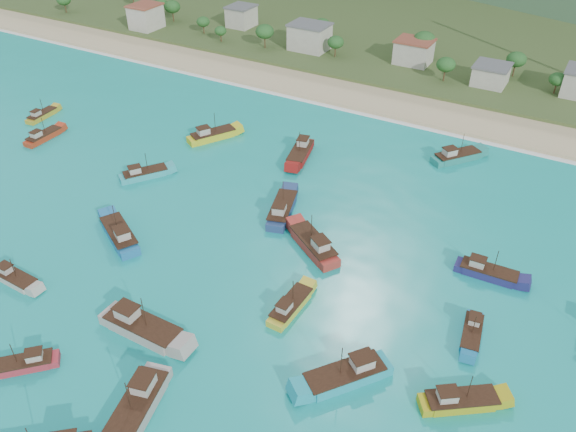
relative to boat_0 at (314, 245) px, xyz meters
The scene contains 24 objects.
ground 19.62m from the boat_0, 129.02° to the right, with size 600.00×600.00×0.00m, color #0D998E.
beach 64.96m from the boat_0, 100.95° to the left, with size 400.00×18.00×1.20m, color beige.
land 125.38m from the boat_0, 95.65° to the left, with size 400.00×110.00×2.40m, color #385123.
surf_line 55.66m from the boat_0, 102.81° to the left, with size 400.00×2.50×0.08m, color white.
village 86.73m from the boat_0, 95.55° to the left, with size 205.79×26.97×7.73m.
vegetation 89.13m from the boat_0, 93.24° to the left, with size 277.21×25.04×9.17m.
boat_0 is the anchor object (origin of this frame).
boat_1 40.01m from the boat_0, 95.89° to the right, with size 6.81×13.27×7.53m.
boat_2 46.17m from the boat_0, 147.87° to the left, with size 8.54×11.53×6.71m.
boat_3 27.77m from the boat_0, 53.67° to the right, with size 10.23×11.70×7.13m.
boat_4 11.96m from the boat_0, 147.10° to the left, with size 6.80×12.38×7.01m.
boat_5 34.13m from the boat_0, 155.17° to the right, with size 12.20×8.90×7.08m.
boat_6 32.26m from the boat_0, 122.62° to the left, with size 6.06×12.16×6.90m.
boat_7 41.50m from the boat_0, behind, with size 8.05×9.78×5.84m.
boat_8 15.05m from the boat_0, 76.02° to the right, with size 3.06×9.54×5.59m.
boat_11 31.86m from the boat_0, 113.33° to the right, with size 13.13×3.91×7.75m.
boat_13 83.33m from the boat_0, behind, with size 3.36×8.89×5.13m.
boat_14 48.92m from the boat_0, 140.75° to the right, with size 9.11×2.90×5.35m.
boat_17 35.84m from the boat_0, 31.59° to the right, with size 9.93×8.27×5.95m.
boat_20 44.39m from the boat_0, 73.34° to the left, with size 9.54×10.92×6.65m.
boat_21 28.73m from the boat_0, 15.72° to the left, with size 10.16×3.36×5.94m.
boat_22 73.07m from the boat_0, behind, with size 3.00×9.44×5.54m.
boat_23 29.53m from the boat_0, 12.48° to the right, with size 3.62×8.67×4.97m.
boat_33 47.51m from the boat_0, 118.06° to the right, with size 8.15×8.08×5.23m.
Camera 1 is at (45.69, -52.49, 60.97)m, focal length 35.00 mm.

